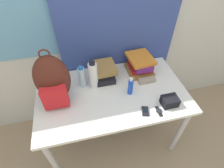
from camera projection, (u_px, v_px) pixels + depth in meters
name	position (u px, v px, depth m)	size (l,w,h in m)	color
ground_plane	(120.00, 167.00, 1.75)	(12.00, 12.00, 0.00)	#9E8466
wall_back	(99.00, 9.00, 1.41)	(6.00, 0.06, 2.50)	beige
curtain_blue	(120.00, 10.00, 1.40)	(1.07, 0.04, 2.50)	#384C93
desk	(112.00, 99.00, 1.54)	(1.26, 0.73, 0.72)	silver
backpack	(53.00, 81.00, 1.29)	(0.26, 0.23, 0.47)	#512319
book_stack_left	(103.00, 71.00, 1.58)	(0.22, 0.25, 0.13)	black
book_stack_center	(140.00, 64.00, 1.62)	(0.23, 0.27, 0.16)	olive
water_bottle	(82.00, 77.00, 1.48)	(0.06, 0.06, 0.20)	silver
sports_bottle	(93.00, 75.00, 1.44)	(0.07, 0.07, 0.27)	white
sunscreen_bottle	(131.00, 87.00, 1.42)	(0.04, 0.04, 0.17)	blue
cell_phone	(145.00, 111.00, 1.33)	(0.07, 0.09, 0.02)	black
sunglasses_case	(147.00, 80.00, 1.56)	(0.15, 0.06, 0.04)	gray
camera_pouch	(170.00, 101.00, 1.37)	(0.12, 0.10, 0.07)	black
wristwatch	(159.00, 111.00, 1.34)	(0.04, 0.10, 0.01)	black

